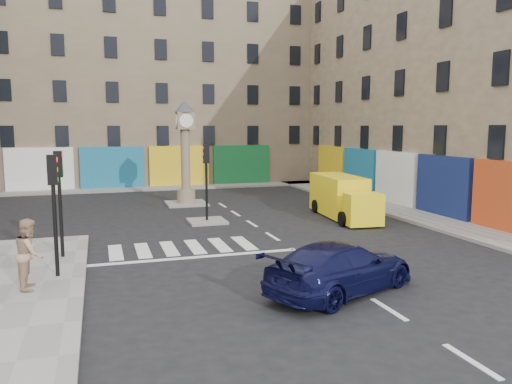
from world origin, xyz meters
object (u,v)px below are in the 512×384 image
traffic_light_island (206,170)px  clock_pillar (185,146)px  navy_sedan (341,267)px  yellow_van (342,197)px  traffic_light_left_far (59,187)px  pedestrian_tan (30,253)px  traffic_light_left_near (54,196)px

traffic_light_island → clock_pillar: clock_pillar is taller
navy_sedan → yellow_van: (5.54, 10.65, 0.33)m
traffic_light_left_far → pedestrian_tan: size_ratio=1.86×
traffic_light_island → traffic_light_left_near: bearing=-128.9°
clock_pillar → pedestrian_tan: bearing=-115.1°
clock_pillar → navy_sedan: clock_pillar is taller
yellow_van → pedestrian_tan: bearing=-144.5°
traffic_light_left_near → traffic_light_island: traffic_light_left_near is taller
yellow_van → traffic_light_left_near: bearing=-146.6°
traffic_light_left_near → navy_sedan: bearing=-24.9°
clock_pillar → pedestrian_tan: clock_pillar is taller
traffic_light_left_near → traffic_light_left_far: 2.40m
clock_pillar → traffic_light_island: bearing=-90.0°
traffic_light_left_near → traffic_light_left_far: (0.00, 2.40, 0.00)m
traffic_light_left_far → traffic_light_island: 8.30m
traffic_light_left_near → clock_pillar: size_ratio=0.61×
traffic_light_left_near → traffic_light_island: size_ratio=1.00×
traffic_light_left_far → clock_pillar: clock_pillar is taller
navy_sedan → yellow_van: 12.01m
traffic_light_left_near → navy_sedan: 8.75m
traffic_light_island → clock_pillar: bearing=90.0°
traffic_light_left_near → clock_pillar: clock_pillar is taller
pedestrian_tan → navy_sedan: bearing=-106.9°
traffic_light_left_near → traffic_light_left_far: bearing=90.0°
yellow_van → clock_pillar: bearing=141.5°
traffic_light_island → yellow_van: traffic_light_island is taller
clock_pillar → navy_sedan: bearing=-85.2°
navy_sedan → pedestrian_tan: 8.77m
traffic_light_left_near → navy_sedan: (7.75, -3.59, -1.90)m
traffic_light_island → navy_sedan: traffic_light_island is taller
traffic_light_left_far → navy_sedan: 9.98m
traffic_light_left_near → pedestrian_tan: traffic_light_left_near is taller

